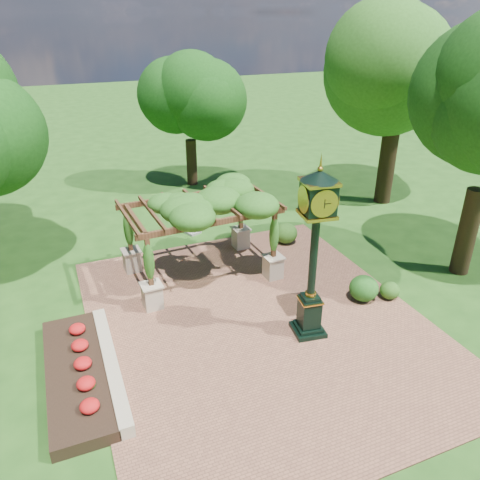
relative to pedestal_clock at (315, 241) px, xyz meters
name	(u,v)px	position (x,y,z in m)	size (l,w,h in m)	color
ground	(272,341)	(-1.17, 0.07, -3.11)	(120.00, 120.00, 0.00)	#1E4714
brick_plaza	(258,321)	(-1.17, 1.07, -3.09)	(10.00, 12.00, 0.04)	brown
border_wall	(111,365)	(-5.77, 0.57, -2.91)	(0.35, 5.00, 0.40)	#C6B793
flower_bed	(76,374)	(-6.67, 0.57, -2.93)	(1.50, 5.00, 0.36)	red
pedestal_clock	(315,241)	(0.00, 0.00, 0.00)	(1.16, 1.16, 5.20)	black
pergola	(199,207)	(-1.87, 4.59, -0.41)	(5.40, 3.57, 3.29)	#C9B696
sundial	(192,224)	(-1.11, 8.17, -2.67)	(0.73, 0.73, 1.01)	gray
shrub_front	(390,290)	(3.48, 0.59, -2.77)	(0.66, 0.66, 0.60)	#295618
shrub_mid	(364,288)	(2.60, 0.85, -2.63)	(0.97, 0.97, 0.87)	#1E5417
shrub_back	(286,233)	(2.21, 5.72, -2.64)	(0.95, 0.95, 0.85)	#30611C
tree_north	(189,103)	(0.84, 14.52, 1.35)	(3.83, 3.83, 6.49)	black
tree_east_far	(402,56)	(9.06, 8.18, 3.88)	(5.62, 5.62, 10.16)	#2F2112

